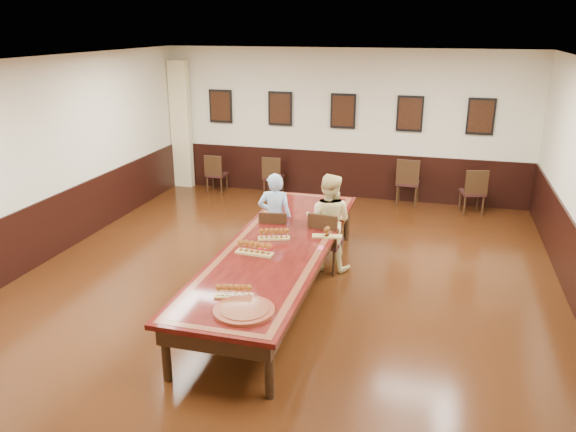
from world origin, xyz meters
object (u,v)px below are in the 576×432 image
(spare_chair_c, at_px, (408,181))
(conference_table, at_px, (279,253))
(person_man, at_px, (275,218))
(carved_platter, at_px, (244,310))
(chair_man, at_px, (274,237))
(spare_chair_b, at_px, (273,176))
(spare_chair_a, at_px, (217,173))
(chair_woman, at_px, (326,241))
(person_woman, at_px, (328,222))
(spare_chair_d, at_px, (473,191))

(spare_chair_c, bearing_deg, conference_table, 76.11)
(person_man, height_order, carved_platter, person_man)
(chair_man, bearing_deg, carved_platter, 91.20)
(conference_table, bearing_deg, spare_chair_b, 107.64)
(spare_chair_a, bearing_deg, chair_woman, 132.46)
(spare_chair_b, bearing_deg, conference_table, 104.76)
(person_woman, bearing_deg, spare_chair_a, -41.14)
(person_woman, bearing_deg, carved_platter, 89.81)
(spare_chair_b, xyz_separation_m, conference_table, (1.48, -4.64, 0.16))
(person_man, distance_m, carved_platter, 3.11)
(spare_chair_a, distance_m, person_man, 4.23)
(spare_chair_a, bearing_deg, conference_table, 121.62)
(spare_chair_b, bearing_deg, person_man, 104.31)
(chair_man, height_order, conference_table, chair_man)
(carved_platter, bearing_deg, conference_table, 95.65)
(spare_chair_a, height_order, person_woman, person_woman)
(spare_chair_a, distance_m, spare_chair_c, 4.28)
(spare_chair_c, distance_m, person_man, 4.14)
(spare_chair_b, relative_size, person_woman, 0.59)
(person_man, bearing_deg, spare_chair_a, -64.38)
(spare_chair_a, xyz_separation_m, person_man, (2.42, -3.46, 0.29))
(spare_chair_c, bearing_deg, person_man, 66.68)
(person_man, bearing_deg, carved_platter, 91.17)
(spare_chair_c, xyz_separation_m, spare_chair_d, (1.30, -0.30, -0.03))
(chair_man, distance_m, spare_chair_b, 3.83)
(chair_man, relative_size, conference_table, 0.18)
(spare_chair_c, bearing_deg, chair_man, 67.47)
(chair_man, distance_m, person_man, 0.29)
(spare_chair_b, bearing_deg, carved_platter, 101.29)
(spare_chair_b, relative_size, person_man, 0.61)
(spare_chair_d, xyz_separation_m, carved_platter, (-2.58, -6.45, 0.30))
(spare_chair_b, distance_m, person_woman, 4.11)
(spare_chair_d, distance_m, carved_platter, 6.95)
(spare_chair_b, height_order, spare_chair_d, spare_chair_d)
(conference_table, bearing_deg, spare_chair_d, 58.18)
(spare_chair_d, bearing_deg, chair_man, 34.98)
(chair_woman, relative_size, carved_platter, 1.47)
(spare_chair_b, xyz_separation_m, spare_chair_d, (4.25, -0.18, 0.02))
(chair_man, relative_size, carved_platter, 1.39)
(spare_chair_a, height_order, spare_chair_d, spare_chair_d)
(spare_chair_d, bearing_deg, spare_chair_a, -13.82)
(chair_woman, distance_m, person_man, 0.90)
(chair_woman, height_order, spare_chair_a, chair_woman)
(chair_man, distance_m, person_woman, 0.91)
(chair_woman, xyz_separation_m, conference_table, (-0.49, -0.95, 0.12))
(spare_chair_c, distance_m, person_woman, 3.85)
(chair_man, relative_size, spare_chair_b, 1.03)
(chair_man, relative_size, spare_chair_c, 0.92)
(spare_chair_d, bearing_deg, chair_woman, 43.88)
(spare_chair_c, relative_size, person_woman, 0.66)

